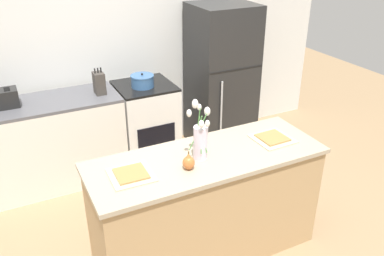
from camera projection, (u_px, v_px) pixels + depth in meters
The scene contains 13 objects.
ground_plane at pixel (205, 249), 3.42m from camera, with size 10.00×10.00×0.00m, color #997A56.
back_wall at pixel (121, 37), 4.42m from camera, with size 5.20×0.08×2.70m.
kitchen_island at pixel (206, 205), 3.22m from camera, with size 1.80×0.66×0.91m.
back_counter at pixel (38, 146), 4.08m from camera, with size 1.68×0.60×0.92m.
stove_range at pixel (146, 124), 4.54m from camera, with size 0.60×0.61×0.92m.
refrigerator at pixel (221, 78), 4.74m from camera, with size 0.68×0.67×1.69m.
flower_vase at pixel (201, 138), 2.91m from camera, with size 0.18×0.17×0.46m.
pear_figurine at pixel (189, 162), 2.83m from camera, with size 0.09×0.09×0.14m.
plate_setting_left at pixel (131, 175), 2.77m from camera, with size 0.30×0.30×0.02m.
plate_setting_right at pixel (272, 138), 3.24m from camera, with size 0.30×0.30×0.02m.
toaster at pixel (3, 99), 3.77m from camera, with size 0.28×0.18×0.17m.
cooking_pot at pixel (142, 81), 4.26m from camera, with size 0.25×0.25×0.15m.
knife_block at pixel (99, 83), 4.06m from camera, with size 0.10×0.14×0.27m.
Camera 1 is at (-1.26, -2.28, 2.44)m, focal length 38.00 mm.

